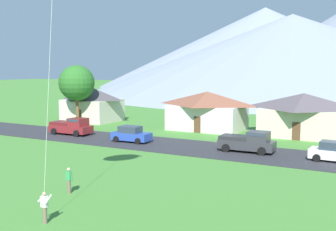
# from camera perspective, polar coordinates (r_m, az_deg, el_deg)

# --- Properties ---
(road_strip) EXTENTS (160.00, 7.59, 0.08)m
(road_strip) POSITION_cam_1_polar(r_m,az_deg,el_deg) (40.10, 7.90, -4.85)
(road_strip) COLOR #2D2D33
(road_strip) RESTS_ON ground
(mountain_central_ridge) EXTENTS (125.24, 125.24, 23.99)m
(mountain_central_ridge) POSITION_cam_1_polar(r_m,az_deg,el_deg) (133.53, 16.64, 8.14)
(mountain_central_ridge) COLOR gray
(mountain_central_ridge) RESTS_ON ground
(mountain_west_ridge) EXTENTS (138.14, 138.14, 32.74)m
(mountain_west_ridge) POSITION_cam_1_polar(r_m,az_deg,el_deg) (181.39, 13.14, 9.17)
(mountain_west_ridge) COLOR gray
(mountain_west_ridge) RESTS_ON ground
(house_leftmost) EXTENTS (9.80, 6.67, 4.90)m
(house_leftmost) POSITION_cam_1_polar(r_m,az_deg,el_deg) (53.37, 5.43, 0.77)
(house_leftmost) COLOR silver
(house_leftmost) RESTS_ON ground
(house_left_center) EXTENTS (9.75, 8.14, 4.98)m
(house_left_center) POSITION_cam_1_polar(r_m,az_deg,el_deg) (51.03, 18.14, 0.25)
(house_left_center) COLOR beige
(house_left_center) RESTS_ON ground
(house_rightmost) EXTENTS (8.03, 6.66, 5.01)m
(house_rightmost) POSITION_cam_1_polar(r_m,az_deg,el_deg) (62.51, -10.39, 1.61)
(house_rightmost) COLOR beige
(house_rightmost) RESTS_ON ground
(tree_left_of_center) EXTENTS (4.94, 4.94, 8.30)m
(tree_left_of_center) POSITION_cam_1_polar(r_m,az_deg,el_deg) (58.66, -12.46, 4.38)
(tree_left_of_center) COLOR brown
(tree_left_of_center) RESTS_ON ground
(parked_car_white_west_end) EXTENTS (4.28, 2.23, 1.68)m
(parked_car_white_west_end) POSITION_cam_1_polar(r_m,az_deg,el_deg) (37.83, 22.04, -4.70)
(parked_car_white_west_end) COLOR white
(parked_car_white_west_end) RESTS_ON road_strip
(parked_car_blue_mid_east) EXTENTS (4.24, 2.16, 1.68)m
(parked_car_blue_mid_east) POSITION_cam_1_polar(r_m,az_deg,el_deg) (44.34, -5.11, -2.61)
(parked_car_blue_mid_east) COLOR #2847A8
(parked_car_blue_mid_east) RESTS_ON road_strip
(pickup_truck_charcoal_west_side) EXTENTS (5.25, 2.44, 1.99)m
(pickup_truck_charcoal_west_side) POSITION_cam_1_polar(r_m,az_deg,el_deg) (39.67, 10.98, -3.54)
(pickup_truck_charcoal_west_side) COLOR #333338
(pickup_truck_charcoal_west_side) RESTS_ON road_strip
(pickup_truck_maroon_east_side) EXTENTS (5.22, 2.37, 1.99)m
(pickup_truck_maroon_east_side) POSITION_cam_1_polar(r_m,az_deg,el_deg) (50.18, -13.12, -1.45)
(pickup_truck_maroon_east_side) COLOR maroon
(pickup_truck_maroon_east_side) RESTS_ON road_strip
(watcher_person) EXTENTS (0.56, 0.24, 1.68)m
(watcher_person) POSITION_cam_1_polar(r_m,az_deg,el_deg) (27.36, -13.50, -8.63)
(watcher_person) COLOR #70604C
(watcher_person) RESTS_ON ground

